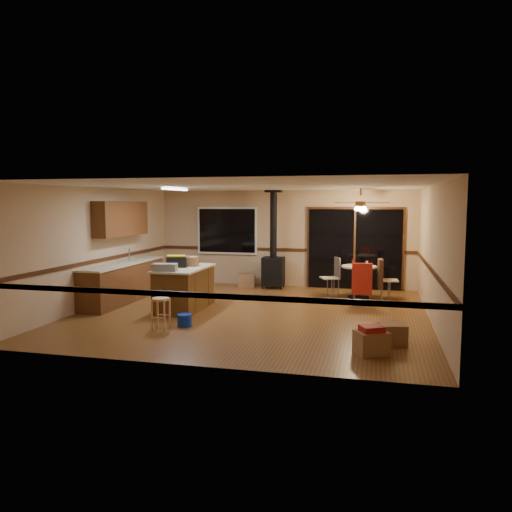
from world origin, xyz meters
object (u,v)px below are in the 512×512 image
(box_corner_a, at_px, (371,343))
(bar_stool, at_px, (161,313))
(dining_table, at_px, (359,276))
(wood_stove, at_px, (273,261))
(toolbox_grey, at_px, (165,267))
(blue_bucket, at_px, (185,320))
(chair_near, at_px, (362,279))
(chair_right, at_px, (381,274))
(toolbox_black, at_px, (176,262))
(chair_left, at_px, (334,272))
(box_under_window, at_px, (247,280))
(kitchen_island, at_px, (184,288))
(box_corner_b, at_px, (393,334))

(box_corner_a, bearing_deg, bar_stool, 169.60)
(dining_table, bearing_deg, wood_stove, 158.04)
(wood_stove, distance_m, toolbox_grey, 3.96)
(blue_bucket, xyz_separation_m, chair_near, (3.11, 2.66, 0.49))
(chair_right, distance_m, box_corner_a, 4.53)
(bar_stool, distance_m, chair_right, 5.46)
(toolbox_black, bearing_deg, chair_left, 36.12)
(toolbox_grey, height_order, chair_near, toolbox_grey)
(box_under_window, height_order, box_corner_a, box_under_window)
(wood_stove, bearing_deg, kitchen_island, -113.09)
(wood_stove, height_order, chair_right, wood_stove)
(toolbox_grey, distance_m, toolbox_black, 0.61)
(kitchen_island, distance_m, toolbox_grey, 0.83)
(box_corner_b, bearing_deg, wood_stove, 121.73)
(toolbox_grey, xyz_separation_m, chair_left, (3.13, 2.90, -0.39))
(chair_right, bearing_deg, box_under_window, 165.25)
(dining_table, distance_m, box_corner_b, 3.94)
(kitchen_island, height_order, toolbox_grey, toolbox_grey)
(toolbox_grey, bearing_deg, dining_table, 36.43)
(chair_near, xyz_separation_m, box_under_window, (-3.12, 1.85, -0.42))
(blue_bucket, relative_size, chair_near, 0.38)
(toolbox_black, distance_m, bar_stool, 1.84)
(toolbox_grey, height_order, dining_table, toolbox_grey)
(blue_bucket, xyz_separation_m, box_corner_b, (3.69, -0.32, 0.05))
(chair_left, distance_m, chair_right, 1.13)
(dining_table, height_order, box_under_window, dining_table)
(toolbox_black, xyz_separation_m, dining_table, (3.74, 2.15, -0.48))
(chair_left, relative_size, box_corner_a, 1.16)
(toolbox_black, bearing_deg, toolbox_grey, -89.50)
(kitchen_island, height_order, dining_table, kitchen_island)
(dining_table, distance_m, box_under_window, 3.19)
(bar_stool, distance_m, box_under_window, 4.77)
(kitchen_island, distance_m, box_under_window, 3.16)
(toolbox_black, distance_m, chair_near, 4.06)
(blue_bucket, distance_m, box_corner_b, 3.70)
(kitchen_island, xyz_separation_m, box_corner_b, (4.26, -1.73, -0.29))
(box_corner_b, bearing_deg, kitchen_island, 157.88)
(kitchen_island, bearing_deg, toolbox_black, -175.32)
(dining_table, distance_m, box_corner_a, 4.51)
(bar_stool, bearing_deg, kitchen_island, 97.21)
(chair_right, bearing_deg, chair_left, 174.51)
(bar_stool, xyz_separation_m, box_under_window, (0.34, 4.76, -0.10))
(chair_left, height_order, box_corner_a, chair_left)
(dining_table, xyz_separation_m, box_corner_a, (0.36, -4.48, -0.36))
(toolbox_grey, height_order, box_corner_b, toolbox_grey)
(chair_left, xyz_separation_m, chair_near, (0.70, -1.02, 0.01))
(toolbox_grey, distance_m, chair_right, 5.10)
(blue_bucket, relative_size, box_corner_a, 0.59)
(bar_stool, distance_m, chair_near, 4.53)
(toolbox_black, relative_size, chair_right, 0.58)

